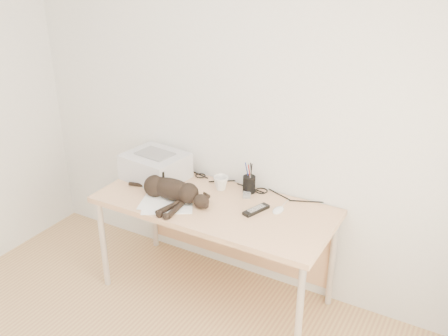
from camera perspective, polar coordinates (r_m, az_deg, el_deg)
The scene contains 11 objects.
wall_back at distance 3.39m, azimuth 1.89°, elevation 6.84°, with size 3.50×3.50×0.00m, color silver.
desk at distance 3.45m, azimuth -0.40°, elevation -5.41°, with size 1.60×0.70×0.74m.
printer at distance 3.67m, azimuth -7.83°, elevation 0.23°, with size 0.46×0.40×0.20m.
papers at distance 3.33m, azimuth -6.59°, elevation -4.13°, with size 0.43×0.37×0.01m.
cat at distance 3.36m, azimuth -6.20°, elevation -2.54°, with size 0.69×0.32×0.16m.
mug at distance 3.48m, azimuth -0.36°, elevation -1.74°, with size 0.10×0.10×0.10m, color white.
pen_cup at distance 3.45m, azimuth 2.89°, elevation -1.83°, with size 0.09×0.09×0.22m.
remote_grey at distance 3.46m, azimuth 2.68°, elevation -2.65°, with size 0.05×0.19×0.02m, color slate.
remote_black at distance 3.23m, azimuth 3.70°, elevation -4.81°, with size 0.05×0.20×0.02m, color black.
mouse at distance 3.24m, azimuth 6.22°, elevation -4.65°, with size 0.06×0.11×0.03m, color white.
cable_tangle at distance 3.56m, azimuth 1.39°, elevation -1.90°, with size 1.36×0.09×0.01m, color black, non-canonical shape.
Camera 1 is at (1.49, -1.12, 2.33)m, focal length 40.00 mm.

